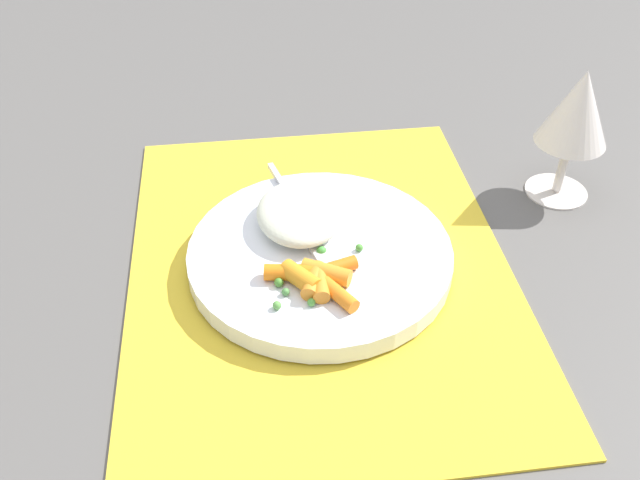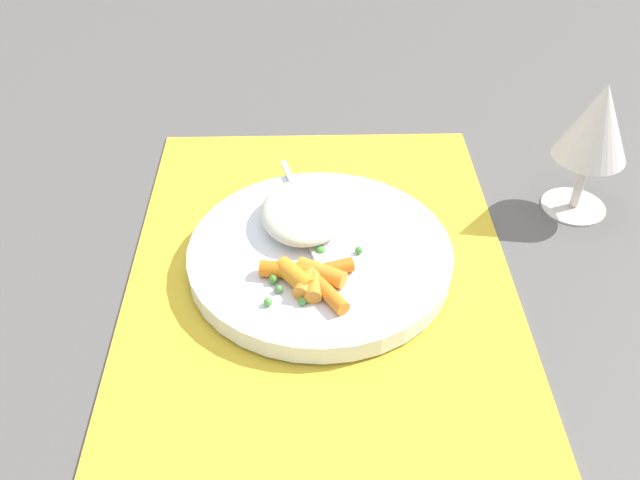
# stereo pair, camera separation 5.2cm
# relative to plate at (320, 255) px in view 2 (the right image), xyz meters

# --- Properties ---
(ground_plane) EXTENTS (2.40, 2.40, 0.00)m
(ground_plane) POSITION_rel_plate_xyz_m (0.00, 0.00, -0.02)
(ground_plane) COLOR #565451
(placemat) EXTENTS (0.49, 0.37, 0.01)m
(placemat) POSITION_rel_plate_xyz_m (0.00, 0.00, -0.01)
(placemat) COLOR gold
(placemat) RESTS_ON ground_plane
(plate) EXTENTS (0.26, 0.26, 0.02)m
(plate) POSITION_rel_plate_xyz_m (0.00, 0.00, 0.00)
(plate) COLOR white
(plate) RESTS_ON placemat
(rice_mound) EXTENTS (0.10, 0.09, 0.03)m
(rice_mound) POSITION_rel_plate_xyz_m (-0.04, -0.02, 0.02)
(rice_mound) COLOR beige
(rice_mound) RESTS_ON plate
(carrot_portion) EXTENTS (0.07, 0.09, 0.02)m
(carrot_portion) POSITION_rel_plate_xyz_m (0.05, -0.01, 0.02)
(carrot_portion) COLOR orange
(carrot_portion) RESTS_ON plate
(pea_scatter) EXTENTS (0.07, 0.09, 0.01)m
(pea_scatter) POSITION_rel_plate_xyz_m (0.04, -0.02, 0.01)
(pea_scatter) COLOR #589D43
(pea_scatter) RESTS_ON plate
(fork) EXTENTS (0.18, 0.06, 0.01)m
(fork) POSITION_rel_plate_xyz_m (-0.03, -0.01, 0.01)
(fork) COLOR silver
(fork) RESTS_ON plate
(wine_glass) EXTENTS (0.08, 0.08, 0.15)m
(wine_glass) POSITION_rel_plate_xyz_m (-0.09, 0.28, 0.09)
(wine_glass) COLOR silver
(wine_glass) RESTS_ON ground_plane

